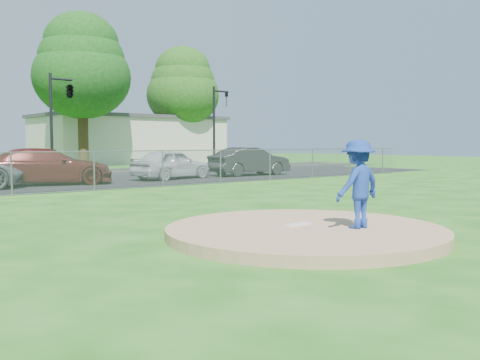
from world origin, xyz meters
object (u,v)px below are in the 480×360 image
object	(u,v)px
commercial_building	(130,139)
pitcher	(358,184)
parked_car_darkred	(47,166)
parked_car_pearl	(171,164)
traffic_signal_center	(68,92)
parked_car_charcoal	(250,161)
traffic_signal_right	(217,120)
tree_right	(82,65)
tree_far_right	(183,86)

from	to	relation	value
commercial_building	pitcher	xyz separation A→B (m)	(-15.33, -38.74, -1.12)
parked_car_darkred	parked_car_pearl	distance (m)	6.12
parked_car_pearl	traffic_signal_center	bearing A→B (deg)	11.37
pitcher	parked_car_charcoal	bearing A→B (deg)	-123.86
commercial_building	traffic_signal_right	size ratio (longest dim) A/B	2.93
tree_right	parked_car_darkred	distance (m)	19.31
pitcher	parked_car_pearl	distance (m)	17.60
tree_right	pitcher	size ratio (longest dim) A/B	6.90
traffic_signal_right	parked_car_darkred	world-z (taller)	traffic_signal_right
traffic_signal_center	parked_car_pearl	xyz separation A→B (m)	(2.78, -6.22, -3.85)
commercial_building	tree_far_right	size ratio (longest dim) A/B	1.53
tree_far_right	traffic_signal_center	size ratio (longest dim) A/B	1.92
tree_right	parked_car_pearl	world-z (taller)	tree_right
commercial_building	tree_right	size ratio (longest dim) A/B	1.41
traffic_signal_right	pitcher	world-z (taller)	traffic_signal_right
pitcher	traffic_signal_center	bearing A→B (deg)	-97.95
traffic_signal_center	parked_car_darkred	distance (m)	7.85
commercial_building	parked_car_pearl	size ratio (longest dim) A/B	3.73
commercial_building	tree_far_right	xyz separation A→B (m)	(4.00, -3.00, 4.90)
traffic_signal_right	tree_right	bearing A→B (deg)	117.64
commercial_building	parked_car_darkred	world-z (taller)	commercial_building
traffic_signal_center	parked_car_pearl	size ratio (longest dim) A/B	1.28
pitcher	parked_car_pearl	size ratio (longest dim) A/B	0.38
parked_car_darkred	parked_car_pearl	bearing A→B (deg)	-76.60
tree_far_right	pitcher	size ratio (longest dim) A/B	6.37
tree_far_right	parked_car_charcoal	xyz separation A→B (m)	(-8.24, -19.39, -6.27)
tree_right	parked_car_pearl	size ratio (longest dim) A/B	2.65
tree_far_right	pitcher	bearing A→B (deg)	-118.41
traffic_signal_right	parked_car_charcoal	size ratio (longest dim) A/B	1.19
tree_far_right	parked_car_charcoal	size ratio (longest dim) A/B	2.28
parked_car_charcoal	commercial_building	bearing A→B (deg)	-8.84
parked_car_charcoal	traffic_signal_center	bearing A→B (deg)	52.53
parked_car_pearl	tree_far_right	bearing A→B (deg)	-47.28
traffic_signal_center	pitcher	distance (m)	23.25
tree_far_right	tree_right	bearing A→B (deg)	-164.74
commercial_building	traffic_signal_center	bearing A→B (deg)	-126.94
commercial_building	parked_car_darkred	bearing A→B (deg)	-124.92
commercial_building	parked_car_darkred	size ratio (longest dim) A/B	3.00
traffic_signal_right	tree_far_right	bearing A→B (deg)	66.09
tree_right	traffic_signal_center	distance (m)	11.60
commercial_building	traffic_signal_right	bearing A→B (deg)	-96.29
commercial_building	parked_car_charcoal	world-z (taller)	commercial_building
tree_far_right	traffic_signal_right	size ratio (longest dim) A/B	1.92
commercial_building	traffic_signal_right	distance (m)	16.14
pitcher	tree_far_right	bearing A→B (deg)	-118.10
traffic_signal_right	parked_car_darkred	xyz separation A→B (m)	(-13.60, -6.00, -2.56)
tree_right	parked_car_pearl	bearing A→B (deg)	-97.89
traffic_signal_right	parked_car_pearl	world-z (taller)	traffic_signal_right
traffic_signal_right	commercial_building	bearing A→B (deg)	83.71
parked_car_pearl	traffic_signal_right	bearing A→B (deg)	-62.96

